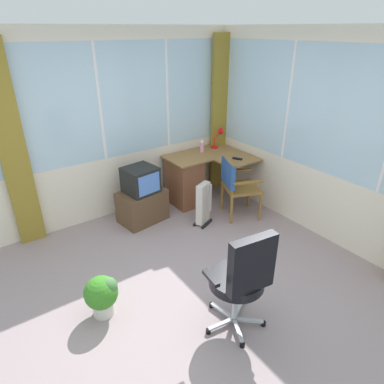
{
  "coord_description": "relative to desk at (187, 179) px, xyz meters",
  "views": [
    {
      "loc": [
        -1.57,
        -2.26,
        2.54
      ],
      "look_at": [
        0.53,
        0.73,
        0.75
      ],
      "focal_mm": 31.47,
      "sensor_mm": 36.0,
      "label": 1
    }
  ],
  "objects": [
    {
      "name": "ground",
      "position": [
        -1.14,
        -1.73,
        -0.44
      ],
      "size": [
        5.13,
        5.15,
        0.06
      ],
      "primitive_type": "cube",
      "color": "gray"
    },
    {
      "name": "north_window_panel",
      "position": [
        -1.14,
        0.38,
        0.88
      ],
      "size": [
        4.13,
        0.07,
        2.58
      ],
      "color": "silver",
      "rests_on": "ground"
    },
    {
      "name": "east_window_panel",
      "position": [
        0.95,
        -1.73,
        0.88
      ],
      "size": [
        0.07,
        4.15,
        2.58
      ],
      "color": "silver",
      "rests_on": "ground"
    },
    {
      "name": "curtain_north_left",
      "position": [
        -2.28,
        0.3,
        0.83
      ],
      "size": [
        0.31,
        0.07,
        2.48
      ],
      "primitive_type": "cube",
      "rotation": [
        0.0,
        0.0,
        -0.01
      ],
      "color": "olive",
      "rests_on": "ground"
    },
    {
      "name": "curtain_corner",
      "position": [
        0.82,
        0.25,
        0.83
      ],
      "size": [
        0.31,
        0.11,
        2.48
      ],
      "primitive_type": "cube",
      "rotation": [
        0.0,
        0.0,
        -0.14
      ],
      "color": "olive",
      "rests_on": "ground"
    },
    {
      "name": "desk",
      "position": [
        0.0,
        0.0,
        0.0
      ],
      "size": [
        1.19,
        1.03,
        0.76
      ],
      "color": "olive",
      "rests_on": "ground"
    },
    {
      "name": "desk_lamp",
      "position": [
        0.72,
        0.09,
        0.56
      ],
      "size": [
        0.23,
        0.19,
        0.34
      ],
      "color": "red",
      "rests_on": "desk"
    },
    {
      "name": "tv_remote",
      "position": [
        0.58,
        -0.49,
        0.36
      ],
      "size": [
        0.1,
        0.15,
        0.02
      ],
      "primitive_type": "cube",
      "rotation": [
        0.0,
        0.0,
        0.42
      ],
      "color": "black",
      "rests_on": "desk"
    },
    {
      "name": "spray_bottle",
      "position": [
        0.35,
        0.1,
        0.45
      ],
      "size": [
        0.06,
        0.06,
        0.22
      ],
      "color": "pink",
      "rests_on": "desk"
    },
    {
      "name": "wooden_armchair",
      "position": [
        0.31,
        -0.74,
        0.15
      ],
      "size": [
        0.63,
        0.63,
        0.89
      ],
      "color": "olive",
      "rests_on": "ground"
    },
    {
      "name": "office_chair",
      "position": [
        -1.05,
        -2.38,
        0.21
      ],
      "size": [
        0.61,
        0.57,
        1.07
      ],
      "color": "#B7B7BF",
      "rests_on": "ground"
    },
    {
      "name": "tv_on_stand",
      "position": [
        -0.85,
        -0.09,
        -0.04
      ],
      "size": [
        0.7,
        0.53,
        0.82
      ],
      "color": "brown",
      "rests_on": "ground"
    },
    {
      "name": "space_heater",
      "position": [
        -0.17,
        -0.67,
        -0.09
      ],
      "size": [
        0.33,
        0.26,
        0.63
      ],
      "color": "silver",
      "rests_on": "ground"
    },
    {
      "name": "potted_plant",
      "position": [
        -2.0,
        -1.48,
        -0.16
      ],
      "size": [
        0.33,
        0.33,
        0.43
      ],
      "color": "silver",
      "rests_on": "ground"
    }
  ]
}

